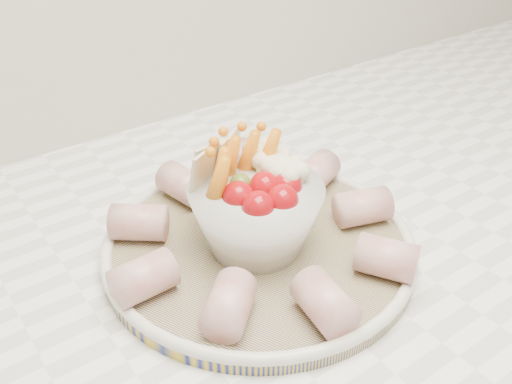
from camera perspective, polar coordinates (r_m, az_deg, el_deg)
serving_platter at (r=0.58m, az=0.28°, el=-5.21°), size 0.41×0.41×0.02m
veggie_bowl at (r=0.55m, az=-0.02°, el=-1.51°), size 0.13×0.13×0.11m
cured_meat_rolls at (r=0.57m, az=0.28°, el=-3.41°), size 0.30×0.30×0.04m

